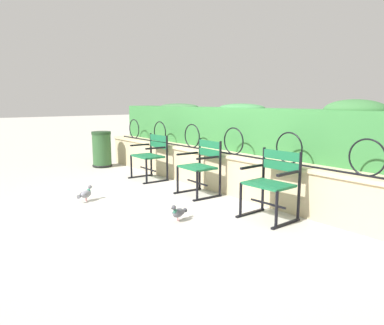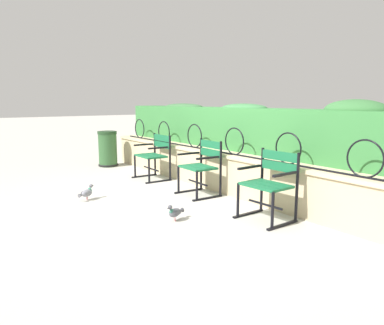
% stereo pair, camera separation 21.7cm
% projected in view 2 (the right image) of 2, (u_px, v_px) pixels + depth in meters
% --- Properties ---
extents(ground_plane, '(60.00, 60.00, 0.00)m').
position_uv_depth(ground_plane, '(186.00, 200.00, 5.35)').
color(ground_plane, '#BCB7AD').
extents(stone_wall, '(7.22, 0.41, 0.63)m').
position_uv_depth(stone_wall, '(229.00, 172.00, 5.77)').
color(stone_wall, '#C6B289').
rests_on(stone_wall, ground).
extents(iron_arch_fence, '(6.69, 0.02, 0.42)m').
position_uv_depth(iron_arch_fence, '(215.00, 141.00, 5.85)').
color(iron_arch_fence, black).
rests_on(iron_arch_fence, stone_wall).
extents(hedge_row, '(7.08, 0.57, 0.83)m').
position_uv_depth(hedge_row, '(251.00, 128.00, 5.90)').
color(hedge_row, '#387A3D').
rests_on(hedge_row, stone_wall).
extents(park_chair_left, '(0.64, 0.54, 0.83)m').
position_uv_depth(park_chair_left, '(154.00, 155.00, 6.72)').
color(park_chair_left, '#19663D').
rests_on(park_chair_left, ground).
extents(park_chair_centre, '(0.59, 0.55, 0.85)m').
position_uv_depth(park_chair_centre, '(202.00, 166.00, 5.58)').
color(park_chair_centre, '#19663D').
rests_on(park_chair_centre, ground).
extents(park_chair_right, '(0.61, 0.54, 0.85)m').
position_uv_depth(park_chair_right, '(270.00, 183.00, 4.41)').
color(park_chair_right, '#19663D').
rests_on(park_chair_right, ground).
extents(pigeon_near_chairs, '(0.16, 0.28, 0.22)m').
position_uv_depth(pigeon_near_chairs, '(175.00, 212.00, 4.40)').
color(pigeon_near_chairs, '#5B5B66').
rests_on(pigeon_near_chairs, ground).
extents(pigeon_far_side, '(0.18, 0.27, 0.22)m').
position_uv_depth(pigeon_far_side, '(87.00, 193.00, 5.32)').
color(pigeon_far_side, gray).
rests_on(pigeon_far_side, ground).
extents(trash_bin, '(0.44, 0.44, 0.78)m').
position_uv_depth(trash_bin, '(108.00, 150.00, 8.06)').
color(trash_bin, '#2D562D').
rests_on(trash_bin, ground).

